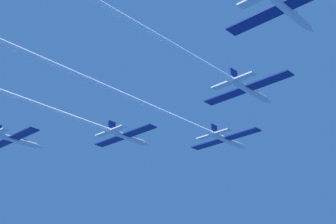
# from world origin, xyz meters

# --- Properties ---
(jet_lead) EXTENTS (15.78, 57.08, 2.61)m
(jet_lead) POSITION_xyz_m (-0.43, -17.89, 0.11)
(jet_lead) COLOR silver
(jet_left_wing) EXTENTS (15.78, 49.91, 2.61)m
(jet_left_wing) POSITION_xyz_m (-14.44, -28.70, 0.48)
(jet_left_wing) COLOR silver
(jet_right_wing) EXTENTS (15.78, 54.14, 2.61)m
(jet_right_wing) POSITION_xyz_m (14.98, -31.35, 0.55)
(jet_right_wing) COLOR silver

